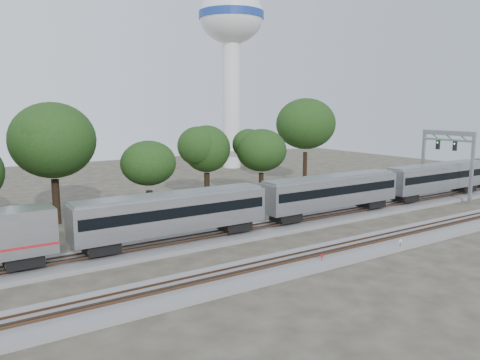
{
  "coord_description": "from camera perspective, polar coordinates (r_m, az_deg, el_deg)",
  "views": [
    {
      "loc": [
        -22.3,
        -32.55,
        12.94
      ],
      "look_at": [
        2.37,
        5.0,
        5.9
      ],
      "focal_mm": 35.0,
      "sensor_mm": 36.0,
      "label": 1
    }
  ],
  "objects": [
    {
      "name": "switch_stand_white",
      "position": [
        45.33,
        18.96,
        -7.31
      ],
      "size": [
        0.33,
        0.07,
        1.03
      ],
      "rotation": [
        0.0,
        0.0,
        -0.11
      ],
      "color": "#512D19",
      "rests_on": "ground"
    },
    {
      "name": "track_far",
      "position": [
        46.32,
        -3.15,
        -7.07
      ],
      "size": [
        160.0,
        5.0,
        0.73
      ],
      "color": "slate",
      "rests_on": "ground"
    },
    {
      "name": "train",
      "position": [
        62.41,
        17.8,
        -0.33
      ],
      "size": [
        116.61,
        3.34,
        4.92
      ],
      "color": "silver",
      "rests_on": "ground"
    },
    {
      "name": "track_near",
      "position": [
        38.4,
        4.5,
        -10.49
      ],
      "size": [
        160.0,
        5.0,
        0.73
      ],
      "color": "slate",
      "rests_on": "ground"
    },
    {
      "name": "tree_6",
      "position": [
        65.41,
        2.62,
        3.62
      ],
      "size": [
        7.06,
        7.06,
        9.96
      ],
      "color": "black",
      "rests_on": "ground"
    },
    {
      "name": "tree_4",
      "position": [
        52.95,
        -11.09,
        2.0
      ],
      "size": [
        6.86,
        6.86,
        9.67
      ],
      "color": "black",
      "rests_on": "ground"
    },
    {
      "name": "switch_lever",
      "position": [
        42.29,
        13.7,
        -8.96
      ],
      "size": [
        0.5,
        0.31,
        0.3
      ],
      "primitive_type": "cube",
      "rotation": [
        0.0,
        0.0,
        -0.01
      ],
      "color": "#512D19",
      "rests_on": "ground"
    },
    {
      "name": "tree_3",
      "position": [
        55.03,
        -21.89,
        4.5
      ],
      "size": [
        9.49,
        9.49,
        13.38
      ],
      "color": "black",
      "rests_on": "ground"
    },
    {
      "name": "tree_5",
      "position": [
        64.43,
        -4.1,
        3.79
      ],
      "size": [
        7.36,
        7.36,
        10.38
      ],
      "color": "black",
      "rests_on": "ground"
    },
    {
      "name": "signal_gantry",
      "position": [
        71.57,
        23.95,
        3.42
      ],
      "size": [
        0.67,
        7.95,
        9.66
      ],
      "color": "gray",
      "rests_on": "ground"
    },
    {
      "name": "switch_stand_red",
      "position": [
        39.66,
        9.96,
        -9.36
      ],
      "size": [
        0.29,
        0.11,
        0.94
      ],
      "rotation": [
        0.0,
        0.0,
        -0.29
      ],
      "color": "#512D19",
      "rests_on": "ground"
    },
    {
      "name": "water_tower",
      "position": [
        101.35,
        -1.06,
        17.18
      ],
      "size": [
        13.42,
        13.42,
        37.14
      ],
      "color": "silver",
      "rests_on": "ground"
    },
    {
      "name": "ground",
      "position": [
        41.52,
        1.07,
        -9.25
      ],
      "size": [
        160.0,
        160.0,
        0.0
      ],
      "primitive_type": "plane",
      "color": "#383328",
      "rests_on": "ground"
    },
    {
      "name": "tree_7",
      "position": [
        78.3,
        8.03,
        6.8
      ],
      "size": [
        10.35,
        10.35,
        14.59
      ],
      "color": "black",
      "rests_on": "ground"
    }
  ]
}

